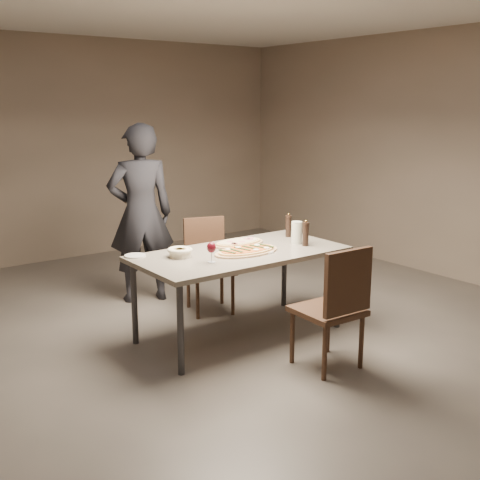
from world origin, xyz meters
TOP-DOWN VIEW (x-y plane):
  - room at (0.00, 0.00)m, footprint 7.00×7.00m
  - dining_table at (0.00, 0.00)m, footprint 1.80×0.90m
  - zucchini_pizza at (0.02, -0.06)m, footprint 0.61×0.34m
  - ham_pizza at (0.15, 0.22)m, footprint 0.50×0.28m
  - bread_basket at (-0.50, 0.15)m, footprint 0.20×0.20m
  - oil_dish at (0.16, -0.16)m, footprint 0.13×0.13m
  - pepper_mill_left at (0.71, 0.19)m, footprint 0.06×0.06m
  - pepper_mill_right at (0.59, -0.17)m, footprint 0.06×0.06m
  - carafe at (0.58, -0.06)m, footprint 0.10×0.10m
  - wine_glass at (-0.39, -0.15)m, footprint 0.07×0.07m
  - side_plate at (-0.79, 0.38)m, footprint 0.17×0.17m
  - chair_near at (0.16, -0.99)m, footprint 0.47×0.47m
  - chair_far at (0.16, 0.75)m, footprint 0.53×0.53m
  - diner at (-0.22, 1.37)m, footprint 0.75×0.61m

SIDE VIEW (x-z plane):
  - chair_far at x=0.16m, z-range 0.05..0.95m
  - chair_near at x=0.16m, z-range 0.06..1.02m
  - dining_table at x=0.00m, z-range 0.32..1.07m
  - side_plate at x=-0.79m, z-range 0.75..0.76m
  - oil_dish at x=0.16m, z-range 0.75..0.77m
  - ham_pizza at x=0.15m, z-range 0.75..0.78m
  - zucchini_pizza at x=0.02m, z-range 0.74..0.79m
  - bread_basket at x=-0.50m, z-range 0.76..0.83m
  - carafe at x=0.58m, z-range 0.75..0.95m
  - pepper_mill_left at x=0.71m, z-range 0.74..0.97m
  - pepper_mill_right at x=0.59m, z-range 0.74..0.98m
  - wine_glass at x=-0.39m, z-range 0.78..0.95m
  - diner at x=-0.22m, z-range 0.00..1.79m
  - room at x=0.00m, z-range -2.10..4.90m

